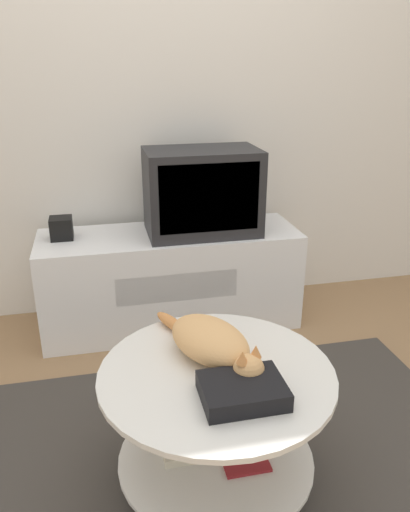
% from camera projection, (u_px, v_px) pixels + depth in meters
% --- Properties ---
extents(ground_plane, '(12.00, 12.00, 0.00)m').
position_uv_depth(ground_plane, '(221.00, 472.00, 1.77)').
color(ground_plane, '#93704C').
extents(wall_back, '(8.00, 0.05, 2.60)m').
position_uv_depth(wall_back, '(156.00, 72.00, 2.57)').
color(wall_back, silver).
rests_on(wall_back, ground_plane).
extents(rug, '(2.01, 1.35, 0.02)m').
position_uv_depth(rug, '(221.00, 470.00, 1.77)').
color(rug, '#3D3833').
rests_on(rug, ground_plane).
extents(tv_stand, '(1.35, 0.45, 0.52)m').
position_uv_depth(tv_stand, '(170.00, 279.00, 2.68)').
color(tv_stand, white).
rests_on(tv_stand, ground_plane).
extents(tv, '(0.57, 0.35, 0.43)m').
position_uv_depth(tv, '(202.00, 192.00, 2.52)').
color(tv, '#232326').
rests_on(tv, tv_stand).
extents(speaker, '(0.11, 0.11, 0.11)m').
position_uv_depth(speaker, '(61.00, 228.00, 2.48)').
color(speaker, black).
rests_on(speaker, tv_stand).
extents(coffee_table, '(0.74, 0.74, 0.45)m').
position_uv_depth(coffee_table, '(215.00, 414.00, 1.61)').
color(coffee_table, '#B2B2B7').
rests_on(coffee_table, rug).
extents(dvd_box, '(0.24, 0.18, 0.05)m').
position_uv_depth(dvd_box, '(243.00, 391.00, 1.41)').
color(dvd_box, black).
rests_on(dvd_box, coffee_table).
extents(cat, '(0.31, 0.50, 0.12)m').
position_uv_depth(cat, '(212.00, 342.00, 1.59)').
color(cat, tan).
rests_on(cat, coffee_table).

